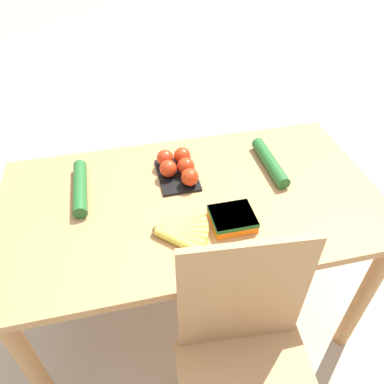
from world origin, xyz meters
TOP-DOWN VIEW (x-y plane):
  - ground_plane at (0.00, 0.00)m, footprint 12.00×12.00m
  - dining_table at (0.00, 0.00)m, footprint 1.37×0.75m
  - chair at (-0.05, 0.53)m, footprint 0.45×0.44m
  - banana_bunch at (0.08, 0.16)m, footprint 0.18×0.18m
  - tomato_pack at (0.02, -0.15)m, footprint 0.15×0.21m
  - carrot_bag at (-0.10, 0.15)m, footprint 0.14×0.13m
  - cucumber_near at (-0.34, -0.11)m, footprint 0.05×0.28m
  - cucumber_far at (0.39, -0.12)m, footprint 0.05×0.28m

SIDE VIEW (x-z plane):
  - ground_plane at x=0.00m, z-range 0.00..0.00m
  - chair at x=-0.05m, z-range 0.02..0.96m
  - dining_table at x=0.00m, z-range 0.26..0.99m
  - banana_bunch at x=0.08m, z-range 0.73..0.76m
  - carrot_bag at x=-0.10m, z-range 0.73..0.77m
  - cucumber_near at x=-0.34m, z-range 0.73..0.78m
  - cucumber_far at x=0.39m, z-range 0.73..0.78m
  - tomato_pack at x=0.02m, z-range 0.73..0.80m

